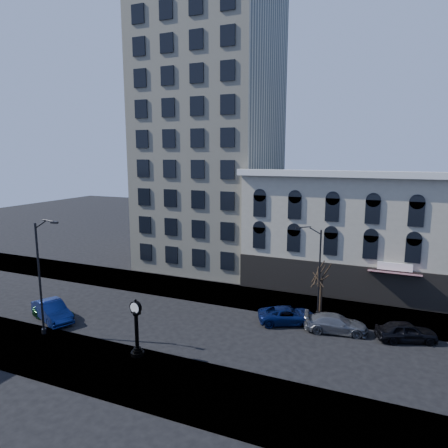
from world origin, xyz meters
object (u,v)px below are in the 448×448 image
at_px(car_near_a, 53,311).
at_px(car_near_b, 52,311).
at_px(street_clock, 137,330).
at_px(street_lamp_near, 44,247).

xyz_separation_m(car_near_a, car_near_b, (0.21, -0.32, 0.20)).
relative_size(street_clock, car_near_b, 0.81).
bearing_deg(street_lamp_near, street_clock, -0.99).
relative_size(car_near_a, car_near_b, 0.73).
bearing_deg(street_lamp_near, car_near_a, 131.61).
xyz_separation_m(street_clock, car_near_a, (-10.55, 2.70, -1.35)).
relative_size(street_clock, car_near_a, 1.10).
bearing_deg(street_lamp_near, car_near_b, 132.58).
distance_m(street_clock, car_near_a, 10.97).
xyz_separation_m(street_lamp_near, car_near_b, (-2.25, 2.37, -6.32)).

